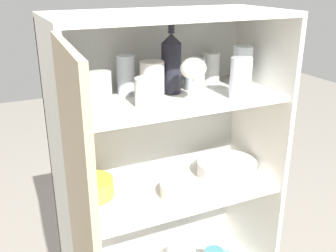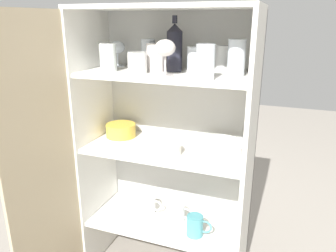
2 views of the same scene
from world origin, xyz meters
TOP-DOWN VIEW (x-y plane):
  - cupboard_back_panel at (0.00, 0.35)m, footprint 0.80×0.02m
  - cupboard_side_left at (-0.39, 0.17)m, footprint 0.02×0.38m
  - cupboard_side_right at (0.39, 0.17)m, footprint 0.02×0.38m
  - cupboard_top_panel at (0.00, 0.17)m, footprint 0.80×0.38m
  - shelf_board_middle at (0.00, 0.17)m, footprint 0.76×0.34m
  - shelf_board_upper at (0.00, 0.17)m, footprint 0.76×0.34m
  - tumbler_glass_0 at (-0.13, 0.26)m, footprint 0.07×0.07m
  - tumbler_glass_1 at (0.12, 0.22)m, footprint 0.07×0.07m
  - tumbler_glass_2 at (0.30, 0.18)m, footprint 0.07×0.07m
  - tumbler_glass_3 at (0.23, 0.28)m, footprint 0.07×0.07m
  - tumbler_glass_4 at (-0.11, 0.10)m, footprint 0.08×0.08m
  - tumbler_glass_5 at (0.21, 0.05)m, footprint 0.07×0.07m
  - tumbler_glass_6 at (-0.26, 0.12)m, footprint 0.08×0.08m
  - tumbler_glass_7 at (-0.06, 0.19)m, footprint 0.08×0.08m
  - wine_glass_0 at (-0.30, 0.27)m, footprint 0.08×0.08m
  - wine_glass_1 at (0.03, 0.07)m, footprint 0.08×0.08m
  - wine_bottle at (0.02, 0.21)m, footprint 0.07×0.07m
  - plate_stack_white at (0.25, 0.16)m, footprint 0.23×0.23m
  - mixing_bowl_large at (-0.28, 0.24)m, footprint 0.15×0.15m
  - serving_bowl_small at (0.02, 0.10)m, footprint 0.16×0.16m

SIDE VIEW (x-z plane):
  - cupboard_back_panel at x=0.00m, z-range 0.00..1.32m
  - cupboard_side_left at x=-0.39m, z-range 0.00..1.32m
  - cupboard_side_right at x=0.39m, z-range 0.00..1.32m
  - shelf_board_middle at x=0.00m, z-range 0.68..0.70m
  - serving_bowl_small at x=0.02m, z-range 0.70..0.75m
  - plate_stack_white at x=0.25m, z-range 0.70..0.76m
  - mixing_bowl_large at x=-0.28m, z-range 0.70..0.77m
  - shelf_board_upper at x=0.00m, z-range 1.04..1.06m
  - tumbler_glass_4 at x=-0.11m, z-range 1.06..1.15m
  - tumbler_glass_1 at x=0.12m, z-range 1.06..1.17m
  - tumbler_glass_3 at x=0.23m, z-range 1.06..1.17m
  - tumbler_glass_6 at x=-0.26m, z-range 1.06..1.18m
  - tumbler_glass_7 at x=-0.06m, z-range 1.06..1.18m
  - tumbler_glass_5 at x=0.21m, z-range 1.06..1.20m
  - tumbler_glass_0 at x=-0.13m, z-range 1.06..1.20m
  - tumbler_glass_2 at x=0.30m, z-range 1.06..1.21m
  - wine_glass_0 at x=-0.30m, z-range 1.08..1.21m
  - wine_bottle at x=0.02m, z-range 1.04..1.29m
  - wine_glass_1 at x=0.03m, z-range 1.09..1.24m
  - cupboard_top_panel at x=0.00m, z-range 1.32..1.34m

